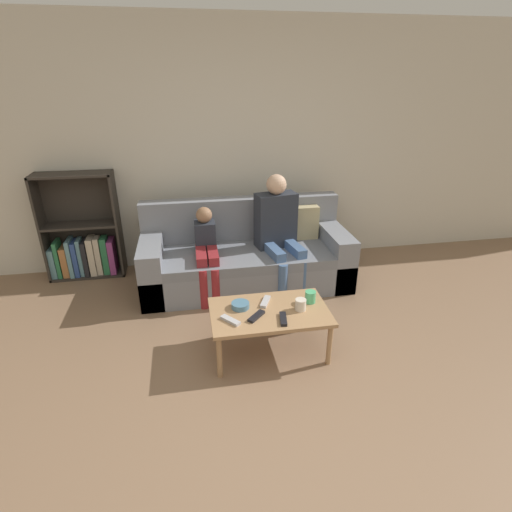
% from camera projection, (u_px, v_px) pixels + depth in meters
% --- Properties ---
extents(ground_plane, '(22.00, 22.00, 0.00)m').
position_uv_depth(ground_plane, '(286.00, 436.00, 2.47)').
color(ground_plane, '#84664C').
extents(wall_back, '(12.00, 0.06, 2.60)m').
position_uv_depth(wall_back, '(229.00, 149.00, 4.34)').
color(wall_back, beige).
rests_on(wall_back, ground_plane).
extents(couch, '(2.11, 0.86, 0.85)m').
position_uv_depth(couch, '(246.00, 258.00, 4.20)').
color(couch, gray).
rests_on(couch, ground_plane).
extents(bookshelf, '(0.78, 0.28, 1.14)m').
position_uv_depth(bookshelf, '(83.00, 240.00, 4.31)').
color(bookshelf, '#332D28').
rests_on(bookshelf, ground_plane).
extents(coffee_table, '(0.91, 0.56, 0.38)m').
position_uv_depth(coffee_table, '(269.00, 315.00, 3.10)').
color(coffee_table, '#A87F56').
rests_on(coffee_table, ground_plane).
extents(person_adult, '(0.46, 0.65, 1.15)m').
position_uv_depth(person_adult, '(278.00, 225.00, 4.03)').
color(person_adult, '#476693').
rests_on(person_adult, ground_plane).
extents(person_child, '(0.21, 0.60, 0.86)m').
position_uv_depth(person_child, '(206.00, 248.00, 3.91)').
color(person_child, maroon).
rests_on(person_child, ground_plane).
extents(cup_near, '(0.09, 0.09, 0.09)m').
position_uv_depth(cup_near, '(301.00, 305.00, 3.07)').
color(cup_near, silver).
rests_on(cup_near, coffee_table).
extents(cup_far, '(0.09, 0.09, 0.10)m').
position_uv_depth(cup_far, '(310.00, 297.00, 3.17)').
color(cup_far, '#4CB77A').
rests_on(cup_far, coffee_table).
extents(tv_remote_0, '(0.12, 0.17, 0.02)m').
position_uv_depth(tv_remote_0, '(265.00, 302.00, 3.18)').
color(tv_remote_0, '#B7B7BC').
rests_on(tv_remote_0, coffee_table).
extents(tv_remote_1, '(0.15, 0.16, 0.02)m').
position_uv_depth(tv_remote_1, '(230.00, 320.00, 2.94)').
color(tv_remote_1, '#B7B7BC').
rests_on(tv_remote_1, coffee_table).
extents(tv_remote_2, '(0.15, 0.16, 0.02)m').
position_uv_depth(tv_remote_2, '(256.00, 316.00, 2.99)').
color(tv_remote_2, black).
rests_on(tv_remote_2, coffee_table).
extents(tv_remote_3, '(0.08, 0.18, 0.02)m').
position_uv_depth(tv_remote_3, '(283.00, 319.00, 2.95)').
color(tv_remote_3, black).
rests_on(tv_remote_3, coffee_table).
extents(snack_bowl, '(0.14, 0.14, 0.05)m').
position_uv_depth(snack_bowl, '(240.00, 305.00, 3.11)').
color(snack_bowl, teal).
rests_on(snack_bowl, coffee_table).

